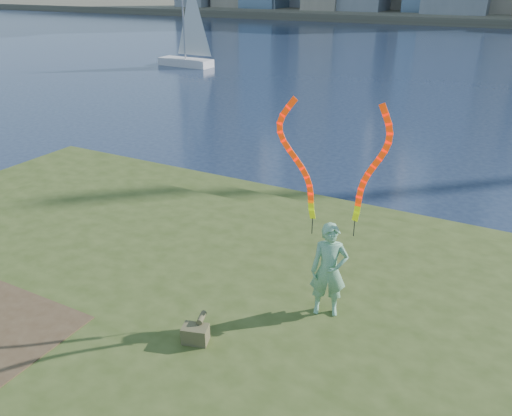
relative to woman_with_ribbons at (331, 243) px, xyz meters
The scene contains 6 objects.
ground 3.71m from the woman_with_ribbons, behind, with size 320.00×320.00×0.00m, color #19253E.
grassy_knoll 4.43m from the woman_with_ribbons, 137.40° to the right, with size 20.00×18.00×0.80m.
far_shore 94.63m from the woman_with_ribbons, 91.79° to the left, with size 320.00×40.00×1.20m, color #4A4536.
woman_with_ribbons is the anchor object (origin of this frame).
canvas_bag 2.71m from the woman_with_ribbons, 131.95° to the right, with size 0.48×0.54×0.40m.
sailboat 33.91m from the woman_with_ribbons, 129.35° to the left, with size 4.85×1.71×7.31m.
Camera 1 is at (5.33, -6.73, 6.26)m, focal length 35.00 mm.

